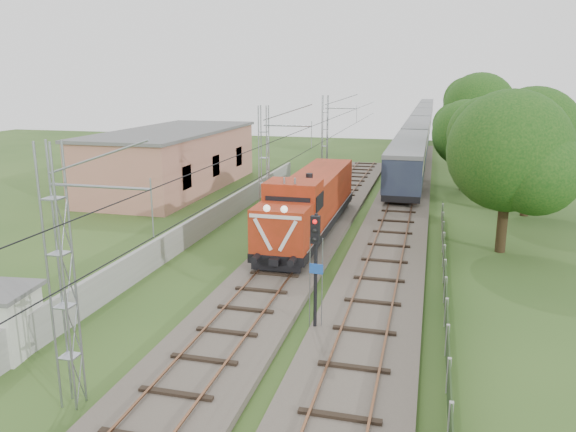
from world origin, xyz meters
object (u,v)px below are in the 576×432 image
(locomotive, at_px, (311,202))
(relay_hut, at_px, (1,321))
(coach_rake, at_px, (422,121))
(signal_post, at_px, (315,253))

(locomotive, relative_size, relay_hut, 6.23)
(relay_hut, bearing_deg, coach_rake, 81.40)
(locomotive, relative_size, signal_post, 3.44)
(signal_post, height_order, relay_hut, signal_post)
(locomotive, xyz_separation_m, signal_post, (3.09, -13.42, 1.11))
(locomotive, height_order, coach_rake, locomotive)
(coach_rake, xyz_separation_m, relay_hut, (-12.40, -81.98, -1.26))
(locomotive, distance_m, coach_rake, 64.44)
(locomotive, bearing_deg, coach_rake, 85.55)
(signal_post, bearing_deg, locomotive, 102.96)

